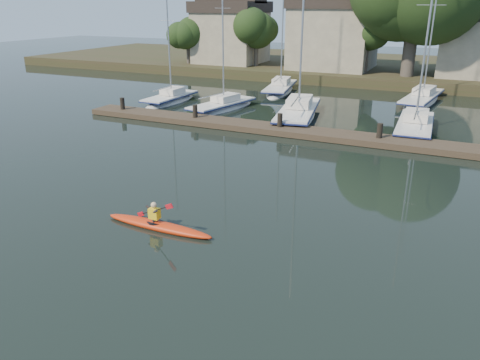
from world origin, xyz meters
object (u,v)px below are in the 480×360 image
at_px(kayak, 158,224).
at_px(sailboat_6, 421,104).
at_px(sailboat_1, 222,112).
at_px(sailboat_3, 414,134).
at_px(sailboat_2, 298,121).
at_px(sailboat_5, 280,93).
at_px(dock, 327,135).
at_px(sailboat_0, 171,104).

xyz_separation_m(kayak, sailboat_6, (6.43, 27.98, -0.35)).
xyz_separation_m(sailboat_1, sailboat_3, (13.84, -0.60, -0.02)).
distance_m(sailboat_2, sailboat_6, 11.97).
bearing_deg(sailboat_5, sailboat_6, -8.79).
bearing_deg(kayak, sailboat_5, 101.74).
bearing_deg(sailboat_6, sailboat_5, -171.67).
xyz_separation_m(sailboat_1, sailboat_2, (6.05, -0.18, -0.04)).
relative_size(dock, sailboat_0, 3.11).
xyz_separation_m(kayak, sailboat_1, (-6.98, 18.72, -0.34)).
xyz_separation_m(kayak, dock, (2.32, 14.21, 0.04)).
xyz_separation_m(dock, sailboat_1, (-9.30, 4.51, -0.37)).
bearing_deg(sailboat_6, sailboat_1, -138.04).
distance_m(dock, sailboat_2, 5.43).
relative_size(kayak, sailboat_0, 0.40).
bearing_deg(sailboat_0, sailboat_6, 25.40).
distance_m(kayak, sailboat_1, 19.98).
relative_size(sailboat_1, sailboat_2, 0.75).
height_order(sailboat_2, sailboat_6, sailboat_2).
height_order(sailboat_1, sailboat_6, sailboat_6).
height_order(sailboat_0, sailboat_5, sailboat_5).
bearing_deg(kayak, sailboat_6, 77.25).
bearing_deg(sailboat_0, sailboat_5, 53.11).
xyz_separation_m(sailboat_5, sailboat_6, (12.10, 0.21, 0.00)).
distance_m(sailboat_1, sailboat_6, 16.30).
bearing_deg(sailboat_6, sailboat_2, -120.63).
relative_size(sailboat_1, sailboat_3, 0.96).
bearing_deg(sailboat_3, sailboat_2, 174.57).
bearing_deg(sailboat_3, kayak, -113.05).
bearing_deg(sailboat_5, dock, -69.28).
bearing_deg(sailboat_5, kayak, -88.25).
distance_m(sailboat_0, sailboat_6, 20.36).
bearing_deg(sailboat_0, sailboat_2, -4.04).
bearing_deg(sailboat_2, sailboat_0, 164.77).
bearing_deg(sailboat_6, dock, -99.31).
xyz_separation_m(sailboat_2, sailboat_3, (7.79, -0.43, 0.02)).
distance_m(dock, sailboat_6, 14.38).
xyz_separation_m(sailboat_3, sailboat_6, (-0.43, 9.87, 0.01)).
bearing_deg(sailboat_3, sailboat_6, 90.21).
xyz_separation_m(kayak, sailboat_2, (-0.93, 18.54, -0.38)).
bearing_deg(sailboat_1, kayak, -57.59).
relative_size(kayak, sailboat_3, 0.34).
xyz_separation_m(kayak, sailboat_0, (-12.06, 19.46, -0.35)).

